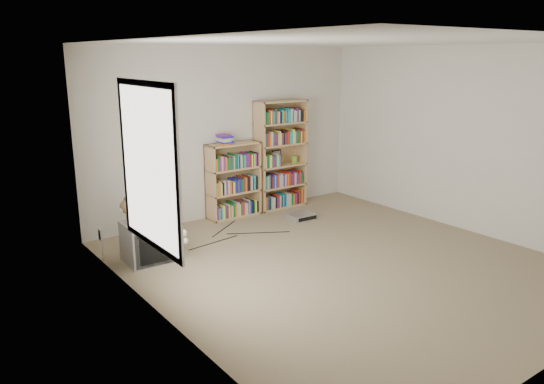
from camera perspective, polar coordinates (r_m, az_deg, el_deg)
floor at (r=6.31m, az=7.57°, el=-7.62°), size 4.50×5.00×0.01m
wall_back at (r=7.92m, az=-4.75°, el=6.39°), size 4.50×0.02×2.50m
wall_left at (r=4.71m, az=-12.18°, el=0.50°), size 0.02×5.00×2.50m
wall_right at (r=7.67m, az=20.21°, el=5.29°), size 0.02×5.00×2.50m
ceiling at (r=5.85m, az=8.41°, el=15.71°), size 4.50×5.00×0.02m
window at (r=4.86m, az=-13.12°, el=2.69°), size 0.02×1.22×1.52m
crt_tv at (r=6.42m, az=-13.14°, el=-5.22°), size 0.57×0.52×0.48m
cat at (r=6.29m, az=-12.88°, el=-2.43°), size 0.70×0.50×0.56m
bookcase_tall at (r=8.35m, az=0.86°, el=3.78°), size 0.84×0.30×1.69m
bookcase_short at (r=7.92m, az=-4.24°, el=0.97°), size 0.81×0.30×1.11m
book_stack at (r=7.67m, az=-5.12°, el=5.66°), size 0.18×0.24×0.15m
green_mug at (r=8.51m, az=2.36°, el=3.55°), size 0.10×0.10×0.11m
framed_print at (r=8.41m, az=0.52°, el=3.83°), size 0.17×0.05×0.22m
dvd_player at (r=7.87m, az=3.17°, el=-2.65°), size 0.40×0.29×0.09m
wall_outlet at (r=6.56m, az=-18.02°, el=-4.38°), size 0.01×0.08×0.13m
floor_cables at (r=7.38m, az=-3.59°, el=-4.15°), size 1.20×0.70×0.01m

